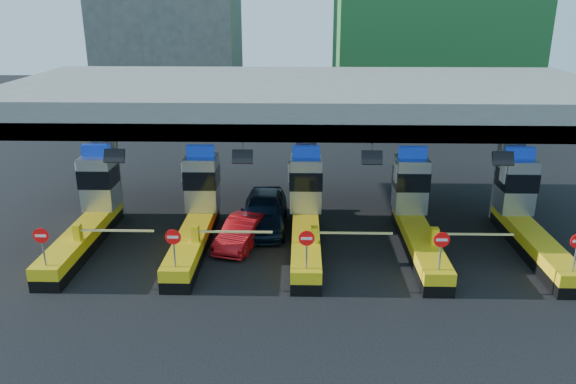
{
  "coord_description": "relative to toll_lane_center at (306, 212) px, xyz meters",
  "views": [
    {
      "loc": [
        -0.21,
        -23.79,
        10.65
      ],
      "look_at": [
        -0.81,
        0.0,
        2.48
      ],
      "focal_mm": 35.0,
      "sensor_mm": 36.0,
      "label": 1
    }
  ],
  "objects": [
    {
      "name": "toll_lane_right",
      "position": [
        5.0,
        0.0,
        0.0
      ],
      "size": [
        4.43,
        8.0,
        4.16
      ],
      "color": "black",
      "rests_on": "ground"
    },
    {
      "name": "ground",
      "position": [
        -0.0,
        -0.28,
        -1.4
      ],
      "size": [
        120.0,
        120.0,
        0.0
      ],
      "primitive_type": "plane",
      "color": "black",
      "rests_on": "ground"
    },
    {
      "name": "toll_lane_far_left",
      "position": [
        -10.0,
        0.0,
        0.0
      ],
      "size": [
        4.43,
        8.0,
        4.16
      ],
      "color": "black",
      "rests_on": "ground"
    },
    {
      "name": "red_car",
      "position": [
        -2.89,
        -0.62,
        -0.74
      ],
      "size": [
        2.37,
        4.21,
        1.31
      ],
      "primitive_type": "imported",
      "rotation": [
        0.0,
        0.0,
        -0.26
      ],
      "color": "#A50C12",
      "rests_on": "ground"
    },
    {
      "name": "van",
      "position": [
        -2.02,
        1.47,
        -0.49
      ],
      "size": [
        2.18,
        5.36,
        1.82
      ],
      "primitive_type": "imported",
      "rotation": [
        0.0,
        0.0,
        0.01
      ],
      "color": "black",
      "rests_on": "ground"
    },
    {
      "name": "toll_lane_left",
      "position": [
        -5.0,
        0.0,
        0.0
      ],
      "size": [
        4.43,
        8.0,
        4.16
      ],
      "color": "black",
      "rests_on": "ground"
    },
    {
      "name": "toll_lane_far_right",
      "position": [
        10.0,
        0.0,
        0.0
      ],
      "size": [
        4.43,
        8.0,
        4.16
      ],
      "color": "black",
      "rests_on": "ground"
    },
    {
      "name": "toll_canopy",
      "position": [
        -0.0,
        2.59,
        4.74
      ],
      "size": [
        28.0,
        12.09,
        7.0
      ],
      "color": "slate",
      "rests_on": "ground"
    },
    {
      "name": "toll_lane_center",
      "position": [
        0.0,
        0.0,
        0.0
      ],
      "size": [
        4.43,
        8.0,
        4.16
      ],
      "color": "black",
      "rests_on": "ground"
    },
    {
      "name": "bg_building_concrete",
      "position": [
        -14.0,
        35.72,
        7.6
      ],
      "size": [
        14.0,
        10.0,
        18.0
      ],
      "primitive_type": "cube",
      "color": "#4C4C49",
      "rests_on": "ground"
    }
  ]
}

